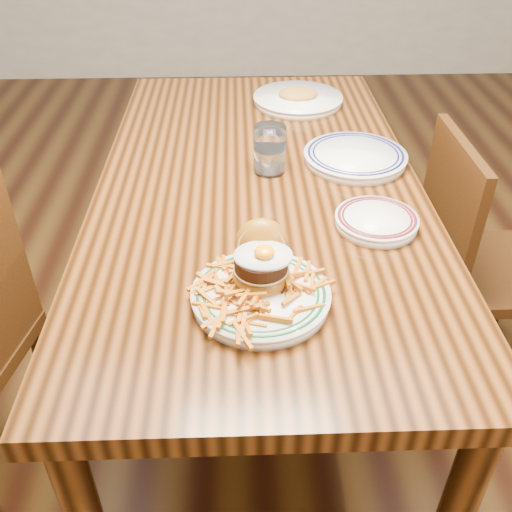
{
  "coord_description": "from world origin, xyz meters",
  "views": [
    {
      "loc": [
        -0.06,
        -1.34,
        1.49
      ],
      "look_at": [
        -0.02,
        -0.47,
        0.84
      ],
      "focal_mm": 40.0,
      "sensor_mm": 36.0,
      "label": 1
    }
  ],
  "objects_px": {
    "chair_right": "(473,260)",
    "side_plate": "(377,220)",
    "main_plate": "(261,283)",
    "table": "(259,208)"
  },
  "relations": [
    {
      "from": "chair_right",
      "to": "main_plate",
      "type": "relative_size",
      "value": 2.96
    },
    {
      "from": "main_plate",
      "to": "side_plate",
      "type": "height_order",
      "value": "main_plate"
    },
    {
      "from": "chair_right",
      "to": "side_plate",
      "type": "height_order",
      "value": "chair_right"
    },
    {
      "from": "chair_right",
      "to": "side_plate",
      "type": "bearing_deg",
      "value": 33.23
    },
    {
      "from": "table",
      "to": "main_plate",
      "type": "relative_size",
      "value": 5.66
    },
    {
      "from": "main_plate",
      "to": "side_plate",
      "type": "distance_m",
      "value": 0.37
    },
    {
      "from": "main_plate",
      "to": "side_plate",
      "type": "relative_size",
      "value": 1.46
    },
    {
      "from": "main_plate",
      "to": "table",
      "type": "bearing_deg",
      "value": 91.15
    },
    {
      "from": "side_plate",
      "to": "chair_right",
      "type": "bearing_deg",
      "value": 25.62
    },
    {
      "from": "table",
      "to": "side_plate",
      "type": "height_order",
      "value": "side_plate"
    }
  ]
}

